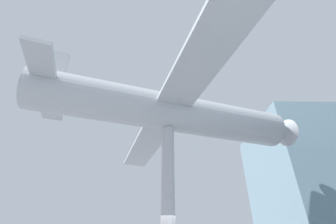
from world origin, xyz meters
name	(u,v)px	position (x,y,z in m)	size (l,w,h in m)	color
support_pylon_central	(168,197)	(0.00, 0.00, 3.21)	(0.58, 0.58, 6.42)	#B7B7BC
suspended_airplane	(172,113)	(-0.07, 0.21, 7.40)	(17.59, 14.49, 3.33)	#B2B7BC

